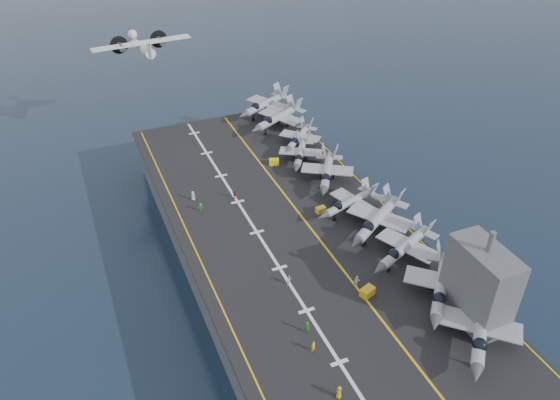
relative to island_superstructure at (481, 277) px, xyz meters
name	(u,v)px	position (x,y,z in m)	size (l,w,h in m)	color
ground	(288,269)	(-15.00, 30.00, -17.90)	(500.00, 500.00, 0.00)	#142135
hull	(289,248)	(-15.00, 30.00, -12.90)	(36.00, 90.00, 10.00)	#56595E
flight_deck	(289,225)	(-15.00, 30.00, -7.70)	(38.00, 92.00, 0.40)	black
foul_line	(304,220)	(-12.00, 30.00, -7.48)	(0.35, 90.00, 0.02)	gold
landing_centerline	(257,232)	(-21.00, 30.00, -7.48)	(0.50, 90.00, 0.02)	silver
deck_edge_port	(195,248)	(-32.00, 30.00, -7.48)	(0.25, 90.00, 0.02)	gold
deck_edge_stbd	(380,201)	(3.50, 30.00, -7.48)	(0.25, 90.00, 0.02)	gold
island_superstructure	(481,277)	(0.00, 0.00, 0.00)	(5.00, 10.00, 15.00)	#56595E
fighter_jet_0	(481,328)	(-2.30, -4.15, -4.72)	(18.74, 18.95, 5.55)	#A0A8AF
fighter_jet_1	(441,284)	(-2.03, 4.69, -4.70)	(18.83, 19.15, 5.60)	gray
fighter_jet_2	(405,246)	(-1.87, 14.30, -4.90)	(17.78, 15.29, 5.21)	#939AA3
fighter_jet_3	(378,218)	(-2.04, 22.23, -4.65)	(19.74, 18.13, 5.70)	#9BA3AA
fighter_jet_4	(350,202)	(-3.58, 28.99, -5.16)	(15.45, 12.41, 4.67)	#8C929B
fighter_jet_5	(327,171)	(-2.67, 39.74, -4.87)	(16.55, 18.17, 5.25)	#A1ACB3
fighter_jet_6	(300,153)	(-4.23, 48.76, -5.21)	(14.42, 15.87, 4.59)	#9299A3
fighter_jet_7	(299,137)	(-1.59, 55.26, -5.21)	(15.61, 15.52, 4.58)	#97A1A7
fighter_jet_8	(278,117)	(-2.31, 65.00, -4.66)	(19.56, 17.30, 5.68)	#8F98A0
tow_cart_a	(367,292)	(-11.36, 9.40, -6.85)	(2.53, 2.09, 1.30)	gold
tow_cart_b	(321,210)	(-8.26, 31.07, -6.97)	(1.86, 1.30, 1.06)	gold
tow_cart_c	(274,162)	(-9.56, 50.04, -6.90)	(2.31, 1.90, 1.19)	#D6C506
crew_0	(339,392)	(-23.55, -4.59, -6.54)	(1.38, 1.31, 1.92)	gold
crew_1	(313,347)	(-23.33, 3.03, -6.63)	(1.18, 0.92, 1.74)	yellow
crew_2	(289,280)	(-21.08, 16.02, -6.67)	(1.14, 0.92, 1.65)	silver
crew_3	(201,207)	(-28.07, 39.76, -6.65)	(1.19, 0.99, 1.69)	#1F7B25
crew_4	(234,194)	(-21.17, 41.35, -6.63)	(1.12, 1.25, 1.74)	#9F1B13
crew_5	(193,196)	(-28.38, 43.80, -6.56)	(1.30, 1.36, 1.89)	silver
crew_6	(307,327)	(-22.67, 6.32, -6.50)	(1.31, 1.44, 2.00)	#197E23
crew_7	(357,281)	(-11.85, 11.71, -6.54)	(1.29, 0.99, 1.92)	silver
transport_plane	(143,49)	(-27.56, 84.90, 8.29)	(23.70, 17.11, 5.33)	silver
fighter_jet_9	(265,103)	(-2.31, 73.00, -4.66)	(19.56, 17.30, 5.68)	#8F98A0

